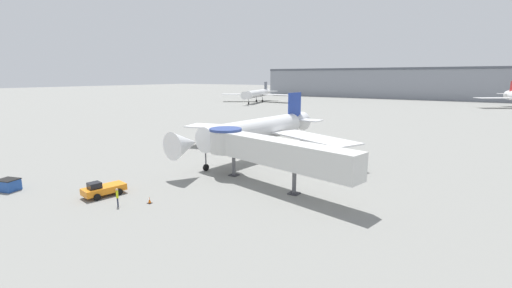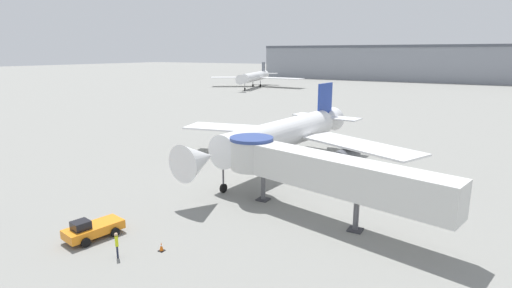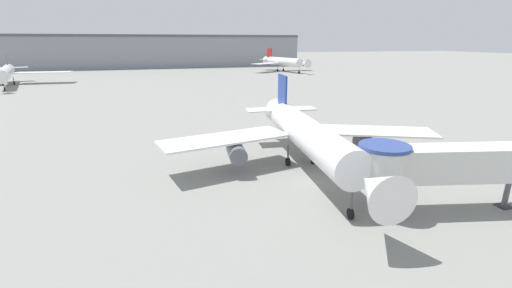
# 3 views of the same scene
# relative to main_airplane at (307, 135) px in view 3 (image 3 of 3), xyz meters

# --- Properties ---
(ground_plane) EXTENTS (800.00, 800.00, 0.00)m
(ground_plane) POSITION_rel_main_airplane_xyz_m (-0.68, -3.31, -4.02)
(ground_plane) COLOR gray
(main_airplane) EXTENTS (32.33, 30.22, 9.50)m
(main_airplane) POSITION_rel_main_airplane_xyz_m (0.00, 0.00, 0.00)
(main_airplane) COLOR white
(main_airplane) RESTS_ON ground_plane
(jet_bridge) EXTENTS (20.57, 7.50, 5.86)m
(jet_bridge) POSITION_rel_main_airplane_xyz_m (8.58, -12.08, 0.16)
(jet_bridge) COLOR silver
(jet_bridge) RESTS_ON ground_plane
(traffic_cone_starboard_wing) EXTENTS (0.41, 0.41, 0.68)m
(traffic_cone_starboard_wing) POSITION_rel_main_airplane_xyz_m (12.57, -0.22, -3.70)
(traffic_cone_starboard_wing) COLOR black
(traffic_cone_starboard_wing) RESTS_ON ground_plane
(background_jet_red_tail) EXTENTS (31.26, 32.90, 10.47)m
(background_jet_red_tail) POSITION_rel_main_airplane_xyz_m (43.81, 121.40, 0.58)
(background_jet_red_tail) COLOR white
(background_jet_red_tail) RESTS_ON ground_plane
(background_jet_gray_tail) EXTENTS (37.62, 36.55, 9.61)m
(background_jet_gray_tail) POSITION_rel_main_airplane_xyz_m (-60.44, 96.47, 0.21)
(background_jet_gray_tail) COLOR white
(background_jet_gray_tail) RESTS_ON ground_plane
(terminal_building) EXTENTS (155.28, 28.47, 17.16)m
(terminal_building) POSITION_rel_main_airplane_xyz_m (-11.37, 171.69, 4.57)
(terminal_building) COLOR gray
(terminal_building) RESTS_ON ground_plane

